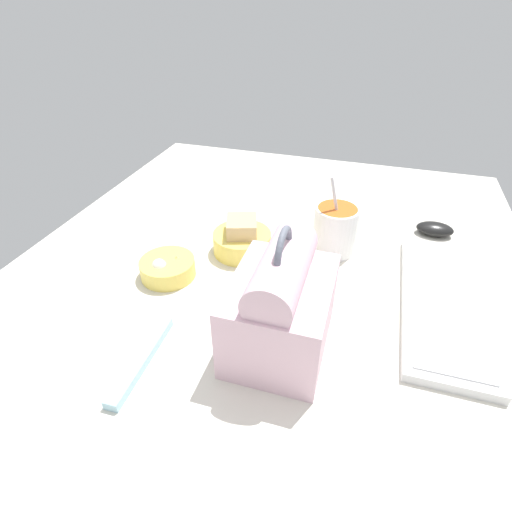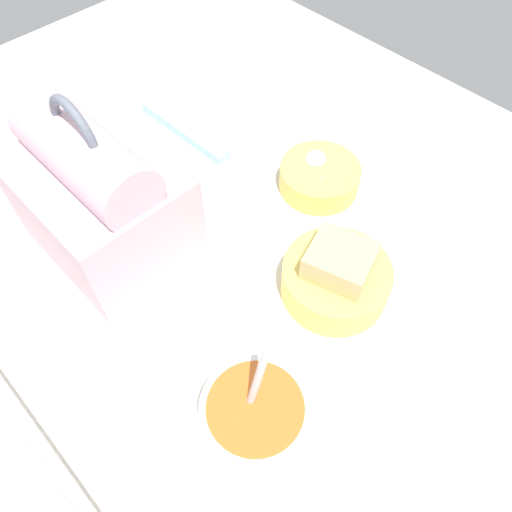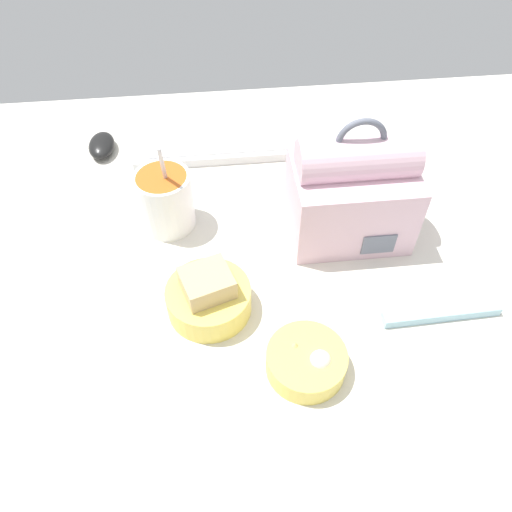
{
  "view_description": "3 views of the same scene",
  "coord_description": "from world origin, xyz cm",
  "px_view_note": "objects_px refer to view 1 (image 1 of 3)",
  "views": [
    {
      "loc": [
        62.64,
        17.04,
        53.19
      ],
      "look_at": [
        -0.63,
        -2.2,
        7.0
      ],
      "focal_mm": 28.0,
      "sensor_mm": 36.0,
      "label": 1
    },
    {
      "loc": [
        -25.18,
        21.6,
        54.75
      ],
      "look_at": [
        -0.63,
        -2.2,
        7.0
      ],
      "focal_mm": 35.0,
      "sensor_mm": 36.0,
      "label": 2
    },
    {
      "loc": [
        -6.16,
        -53.3,
        66.43
      ],
      "look_at": [
        -0.63,
        -2.2,
        7.0
      ],
      "focal_mm": 35.0,
      "sensor_mm": 36.0,
      "label": 3
    }
  ],
  "objects_px": {
    "soup_cup": "(335,229)",
    "bento_bowl_snacks": "(168,267)",
    "chopstick_case": "(141,359)",
    "keyboard": "(444,302)",
    "lunch_bag": "(281,306)",
    "bento_bowl_sandwich": "(242,240)",
    "computer_mouse": "(435,229)"
  },
  "relations": [
    {
      "from": "soup_cup",
      "to": "chopstick_case",
      "type": "distance_m",
      "value": 0.49
    },
    {
      "from": "computer_mouse",
      "to": "bento_bowl_snacks",
      "type": "bearing_deg",
      "value": -58.31
    },
    {
      "from": "lunch_bag",
      "to": "chopstick_case",
      "type": "distance_m",
      "value": 0.24
    },
    {
      "from": "chopstick_case",
      "to": "keyboard",
      "type": "bearing_deg",
      "value": 120.99
    },
    {
      "from": "keyboard",
      "to": "chopstick_case",
      "type": "distance_m",
      "value": 0.56
    },
    {
      "from": "keyboard",
      "to": "bento_bowl_sandwich",
      "type": "xyz_separation_m",
      "value": [
        -0.07,
        -0.42,
        0.02
      ]
    },
    {
      "from": "keyboard",
      "to": "bento_bowl_sandwich",
      "type": "relative_size",
      "value": 3.12
    },
    {
      "from": "computer_mouse",
      "to": "chopstick_case",
      "type": "bearing_deg",
      "value": -40.49
    },
    {
      "from": "lunch_bag",
      "to": "bento_bowl_snacks",
      "type": "height_order",
      "value": "lunch_bag"
    },
    {
      "from": "soup_cup",
      "to": "bento_bowl_snacks",
      "type": "height_order",
      "value": "soup_cup"
    },
    {
      "from": "bento_bowl_sandwich",
      "to": "computer_mouse",
      "type": "xyz_separation_m",
      "value": [
        -0.2,
        0.42,
        -0.02
      ]
    },
    {
      "from": "lunch_bag",
      "to": "soup_cup",
      "type": "bearing_deg",
      "value": 171.43
    },
    {
      "from": "keyboard",
      "to": "lunch_bag",
      "type": "bearing_deg",
      "value": -56.49
    },
    {
      "from": "bento_bowl_sandwich",
      "to": "chopstick_case",
      "type": "distance_m",
      "value": 0.36
    },
    {
      "from": "soup_cup",
      "to": "chopstick_case",
      "type": "relative_size",
      "value": 0.98
    },
    {
      "from": "bento_bowl_sandwich",
      "to": "computer_mouse",
      "type": "bearing_deg",
      "value": 115.69
    },
    {
      "from": "lunch_bag",
      "to": "computer_mouse",
      "type": "bearing_deg",
      "value": 148.87
    },
    {
      "from": "keyboard",
      "to": "bento_bowl_snacks",
      "type": "bearing_deg",
      "value": -83.33
    },
    {
      "from": "keyboard",
      "to": "computer_mouse",
      "type": "xyz_separation_m",
      "value": [
        -0.27,
        -0.0,
        0.01
      ]
    },
    {
      "from": "bento_bowl_sandwich",
      "to": "keyboard",
      "type": "bearing_deg",
      "value": 80.98
    },
    {
      "from": "keyboard",
      "to": "soup_cup",
      "type": "distance_m",
      "value": 0.27
    },
    {
      "from": "soup_cup",
      "to": "computer_mouse",
      "type": "xyz_separation_m",
      "value": [
        -0.14,
        0.23,
        -0.04
      ]
    },
    {
      "from": "soup_cup",
      "to": "computer_mouse",
      "type": "height_order",
      "value": "soup_cup"
    },
    {
      "from": "lunch_bag",
      "to": "bento_bowl_sandwich",
      "type": "relative_size",
      "value": 1.76
    },
    {
      "from": "soup_cup",
      "to": "bento_bowl_snacks",
      "type": "xyz_separation_m",
      "value": [
        0.19,
        -0.31,
        -0.04
      ]
    },
    {
      "from": "computer_mouse",
      "to": "chopstick_case",
      "type": "relative_size",
      "value": 0.46
    },
    {
      "from": "keyboard",
      "to": "bento_bowl_snacks",
      "type": "xyz_separation_m",
      "value": [
        0.06,
        -0.54,
        0.01
      ]
    },
    {
      "from": "soup_cup",
      "to": "computer_mouse",
      "type": "bearing_deg",
      "value": 121.59
    },
    {
      "from": "bento_bowl_snacks",
      "to": "chopstick_case",
      "type": "bearing_deg",
      "value": 16.36
    },
    {
      "from": "lunch_bag",
      "to": "bento_bowl_sandwich",
      "type": "bearing_deg",
      "value": -149.06
    },
    {
      "from": "keyboard",
      "to": "computer_mouse",
      "type": "relative_size",
      "value": 4.73
    },
    {
      "from": "computer_mouse",
      "to": "bento_bowl_sandwich",
      "type": "bearing_deg",
      "value": -64.31
    }
  ]
}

